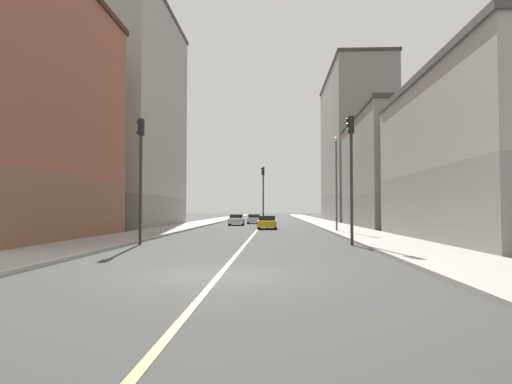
{
  "coord_description": "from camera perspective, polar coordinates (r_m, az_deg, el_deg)",
  "views": [
    {
      "loc": [
        1.6,
        -12.76,
        1.91
      ],
      "look_at": [
        -0.66,
        40.04,
        3.96
      ],
      "focal_mm": 30.96,
      "sensor_mm": 36.0,
      "label": 1
    }
  ],
  "objects": [
    {
      "name": "car_silver",
      "position": [
        58.83,
        -0.23,
        -3.49
      ],
      "size": [
        1.79,
        4.41,
        1.22
      ],
      "color": "silver",
      "rests_on": "ground"
    },
    {
      "name": "sidewalk_left",
      "position": [
        62.12,
        8.45,
        -3.89
      ],
      "size": [
        3.97,
        168.0,
        0.15
      ],
      "primitive_type": "cube",
      "color": "#9E9B93",
      "rests_on": "ground"
    },
    {
      "name": "street_lamp_left_near",
      "position": [
        37.01,
        10.34,
        2.29
      ],
      "size": [
        0.36,
        0.36,
        7.75
      ],
      "color": "#4C4C51",
      "rests_on": "ground"
    },
    {
      "name": "ground_plane",
      "position": [
        13.0,
        -4.75,
        -10.67
      ],
      "size": [
        400.0,
        400.0,
        0.0
      ],
      "primitive_type": "plane",
      "color": "#363836",
      "rests_on": "ground"
    },
    {
      "name": "lane_center_stripe",
      "position": [
        61.81,
        0.97,
        -3.98
      ],
      "size": [
        0.16,
        154.0,
        0.01
      ],
      "primitive_type": "cube",
      "color": "#E5D14C",
      "rests_on": "ground"
    },
    {
      "name": "car_yellow",
      "position": [
        42.7,
        1.44,
        -3.95
      ],
      "size": [
        1.84,
        4.15,
        1.28
      ],
      "color": "gold",
      "rests_on": "ground"
    },
    {
      "name": "traffic_light_left_near",
      "position": [
        24.07,
        12.18,
        3.7
      ],
      "size": [
        0.4,
        0.32,
        6.86
      ],
      "color": "#2D2D2D",
      "rests_on": "ground"
    },
    {
      "name": "traffic_light_median_far",
      "position": [
        49.25,
        0.92,
        0.48
      ],
      "size": [
        0.4,
        0.32,
        6.61
      ],
      "color": "#2D2D2D",
      "rests_on": "ground"
    },
    {
      "name": "building_right_corner",
      "position": [
        30.58,
        -29.02,
        9.57
      ],
      "size": [
        8.44,
        16.92,
        16.0
      ],
      "color": "brown",
      "rests_on": "ground"
    },
    {
      "name": "building_left_mid",
      "position": [
        48.64,
        17.38,
        2.63
      ],
      "size": [
        8.44,
        18.37,
        11.85
      ],
      "color": "slate",
      "rests_on": "ground"
    },
    {
      "name": "building_left_near",
      "position": [
        29.18,
        27.93,
        4.04
      ],
      "size": [
        8.44,
        18.89,
        9.91
      ],
      "color": "gray",
      "rests_on": "ground"
    },
    {
      "name": "building_right_midblock",
      "position": [
        51.19,
        -15.71,
        9.36
      ],
      "size": [
        8.44,
        20.23,
        24.21
      ],
      "color": "gray",
      "rests_on": "ground"
    },
    {
      "name": "building_left_far",
      "position": [
        71.34,
        12.6,
        5.66
      ],
      "size": [
        8.44,
        23.47,
        23.22
      ],
      "color": "slate",
      "rests_on": "ground"
    },
    {
      "name": "traffic_light_right_near",
      "position": [
        24.82,
        -14.7,
        3.51
      ],
      "size": [
        0.4,
        0.32,
        6.83
      ],
      "color": "#2D2D2D",
      "rests_on": "ground"
    },
    {
      "name": "car_white",
      "position": [
        52.78,
        -2.54,
        -3.6
      ],
      "size": [
        1.88,
        4.11,
        1.28
      ],
      "color": "white",
      "rests_on": "ground"
    },
    {
      "name": "sidewalk_right",
      "position": [
        62.54,
        -6.46,
        -3.89
      ],
      "size": [
        3.97,
        168.0,
        0.15
      ],
      "primitive_type": "cube",
      "color": "#9E9B93",
      "rests_on": "ground"
    }
  ]
}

